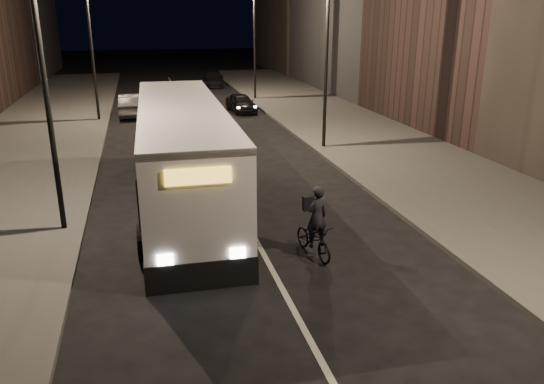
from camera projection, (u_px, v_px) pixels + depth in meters
ground at (272, 270)px, 13.94m from camera, size 180.00×180.00×0.00m
sidewalk_right at (362, 136)px, 28.72m from camera, size 7.00×70.00×0.16m
sidewalk_left at (25, 155)px, 24.84m from camera, size 7.00×70.00×0.16m
streetlight_right_mid at (322, 37)px, 24.46m from camera, size 1.20×0.44×8.12m
streetlight_right_far at (251, 28)px, 39.16m from camera, size 1.20×0.44×8.12m
streetlight_left_near at (51, 53)px, 14.68m from camera, size 1.20×0.44×8.12m
streetlight_left_far at (95, 32)px, 31.22m from camera, size 1.20×0.44×8.12m
city_bus at (182, 150)px, 18.32m from camera, size 3.28×13.08×3.50m
cyclist_on_bicycle at (314, 233)px, 14.56m from camera, size 0.99×1.90×2.09m
car_near at (241, 103)px, 35.92m from camera, size 1.85×3.77×1.24m
car_mid at (132, 105)px, 34.48m from camera, size 1.61×4.47×1.47m
car_far at (213, 79)px, 48.49m from camera, size 2.45×4.83×1.35m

